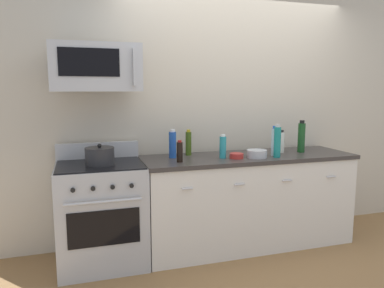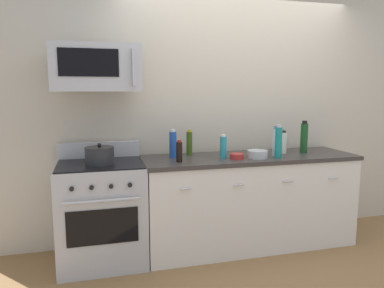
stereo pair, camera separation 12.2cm
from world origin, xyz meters
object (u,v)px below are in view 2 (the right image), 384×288
at_px(bottle_sparkling_teal, 278,142).
at_px(bowl_red_small, 237,156).
at_px(microwave, 96,68).
at_px(bottle_vinegar_white, 283,142).
at_px(bottle_wine_green, 304,138).
at_px(bottle_soy_sauce_dark, 179,152).
at_px(bowl_steel_prep, 258,154).
at_px(bottle_soda_blue, 173,144).
at_px(stockpot, 100,156).
at_px(bottle_water_clear, 276,142).
at_px(bottle_dish_soap, 223,147).
at_px(bottle_olive_oil, 189,143).
at_px(range_oven, 102,212).

bearing_deg(bottle_sparkling_teal, bowl_red_small, 170.44).
bearing_deg(microwave, bowl_red_small, -7.23).
bearing_deg(bottle_vinegar_white, bowl_red_small, -164.48).
bearing_deg(bottle_wine_green, bottle_sparkling_teal, -154.17).
bearing_deg(bottle_soy_sauce_dark, microwave, 165.62).
relative_size(bottle_sparkling_teal, bowl_steel_prep, 1.66).
bearing_deg(bottle_soda_blue, stockpot, -168.20).
height_order(bottle_water_clear, bowl_steel_prep, bottle_water_clear).
height_order(bottle_dish_soap, bottle_wine_green, bottle_wine_green).
bearing_deg(bowl_steel_prep, bottle_sparkling_teal, -12.17).
xyz_separation_m(bottle_soda_blue, bottle_olive_oil, (0.19, 0.09, -0.01)).
relative_size(bottle_soy_sauce_dark, bottle_wine_green, 0.60).
distance_m(bowl_red_small, stockpot, 1.26).
height_order(bottle_soda_blue, stockpot, bottle_soda_blue).
xyz_separation_m(range_oven, bottle_olive_oil, (0.87, 0.18, 0.57)).
distance_m(microwave, stockpot, 0.76).
xyz_separation_m(bottle_soy_sauce_dark, bowl_steel_prep, (0.76, -0.01, -0.05)).
bearing_deg(range_oven, bowl_red_small, -5.21).
distance_m(bottle_sparkling_teal, bowl_red_small, 0.42).
xyz_separation_m(microwave, bottle_soy_sauce_dark, (0.69, -0.18, -0.74)).
distance_m(bottle_water_clear, bottle_wine_green, 0.38).
xyz_separation_m(bottle_water_clear, bottle_vinegar_white, (0.15, 0.13, -0.03)).
bearing_deg(bowl_steel_prep, bottle_dish_soap, 167.47).
relative_size(bottle_soda_blue, bottle_olive_oil, 1.07).
bearing_deg(bottle_dish_soap, bottle_soy_sauce_dark, -171.63).
relative_size(bottle_sparkling_teal, bottle_wine_green, 0.97).
bearing_deg(bottle_dish_soap, bottle_olive_oil, 137.15).
relative_size(bottle_soy_sauce_dark, bottle_water_clear, 0.67).
distance_m(microwave, bottle_olive_oil, 1.13).
relative_size(bottle_dish_soap, bottle_soy_sauce_dark, 1.15).
xyz_separation_m(bottle_dish_soap, bottle_vinegar_white, (0.69, 0.11, 0.00)).
xyz_separation_m(bottle_vinegar_white, bottle_wine_green, (0.22, -0.03, 0.05)).
relative_size(bottle_vinegar_white, bowl_steel_prep, 1.20).
xyz_separation_m(bottle_dish_soap, stockpot, (-1.13, 0.01, -0.03)).
height_order(bottle_sparkling_teal, bottle_wine_green, bottle_wine_green).
distance_m(range_oven, bottle_soda_blue, 0.90).
bearing_deg(bottle_sparkling_teal, bottle_dish_soap, 167.61).
distance_m(bottle_olive_oil, stockpot, 0.90).
bearing_deg(bowl_red_small, bottle_soda_blue, 160.43).
relative_size(bottle_soy_sauce_dark, stockpot, 0.79).
relative_size(microwave, bottle_soy_sauce_dark, 3.76).
bearing_deg(bottle_dish_soap, stockpot, 179.28).
height_order(range_oven, bowl_red_small, range_oven).
bearing_deg(bowl_red_small, stockpot, 177.21).
height_order(range_oven, bottle_wine_green, bottle_wine_green).
xyz_separation_m(microwave, bottle_vinegar_white, (1.83, -0.00, -0.72)).
bearing_deg(bottle_dish_soap, microwave, 174.34).
bearing_deg(bottle_dish_soap, bottle_sparkling_teal, -12.39).
xyz_separation_m(range_oven, microwave, (0.00, 0.04, 1.28)).
relative_size(bottle_soda_blue, bottle_vinegar_white, 1.17).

